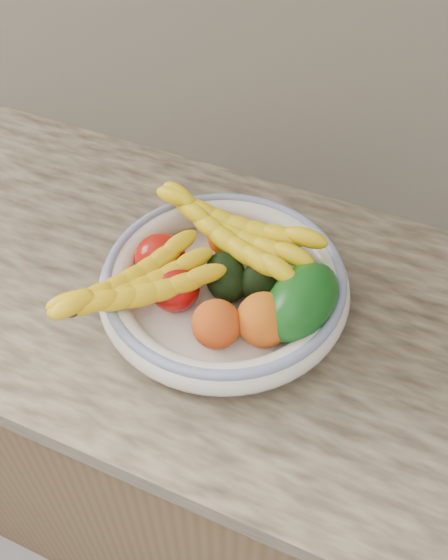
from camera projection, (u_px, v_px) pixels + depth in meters
kitchen_counter at (229, 423)px, 1.35m from camera, size 2.44×0.66×1.40m
fruit_bowl at (224, 285)px, 0.97m from camera, size 0.39×0.39×0.08m
clementine_back_left at (225, 239)px, 1.03m from camera, size 0.06×0.06×0.05m
clementine_back_right at (259, 244)px, 1.02m from camera, size 0.05×0.05×0.04m
tomato_left at (160, 257)px, 0.99m from camera, size 0.10×0.10×0.07m
tomato_near_left at (175, 288)px, 0.95m from camera, size 0.09×0.09×0.07m
avocado_center at (226, 277)px, 0.96m from camera, size 0.11×0.11×0.06m
avocado_right at (265, 280)px, 0.95m from camera, size 0.11×0.11×0.06m
green_mango at (302, 302)px, 0.91m from camera, size 0.14×0.16×0.13m
peach_front at (216, 324)px, 0.90m from camera, size 0.09×0.09×0.07m
peach_right at (264, 320)px, 0.90m from camera, size 0.09×0.09×0.08m
banana_bunch_back at (232, 235)px, 0.98m from camera, size 0.32×0.17×0.09m
banana_bunch_front at (136, 289)px, 0.92m from camera, size 0.25×0.29×0.08m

